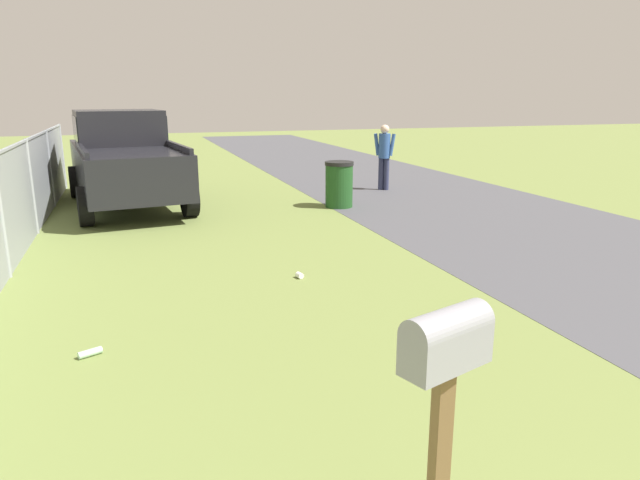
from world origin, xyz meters
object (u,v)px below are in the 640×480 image
(trash_bin, at_px, (339,184))
(pedestrian, at_px, (384,153))
(mailbox, at_px, (445,360))
(pickup_truck, at_px, (124,156))

(trash_bin, relative_size, pedestrian, 0.60)
(mailbox, relative_size, pickup_truck, 0.26)
(pedestrian, bearing_deg, mailbox, 11.11)
(pickup_truck, bearing_deg, pedestrian, -96.53)
(pickup_truck, height_order, trash_bin, pickup_truck)
(mailbox, height_order, pedestrian, pedestrian)
(pedestrian, bearing_deg, pickup_truck, -54.97)
(trash_bin, bearing_deg, pickup_truck, 68.56)
(mailbox, relative_size, trash_bin, 1.38)
(pickup_truck, xyz_separation_m, pedestrian, (0.07, -6.38, -0.13))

